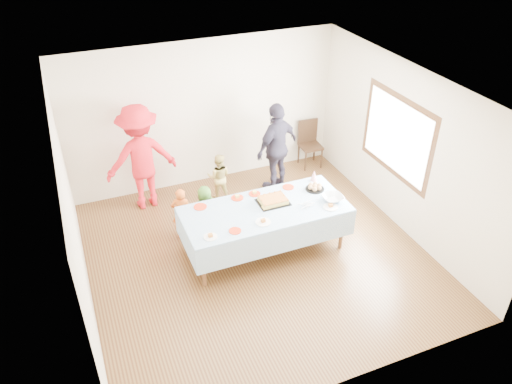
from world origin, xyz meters
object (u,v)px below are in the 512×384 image
(birthday_cake, at_px, (273,200))
(adult_left, at_px, (141,157))
(dining_chair, at_px, (309,141))
(party_table, at_px, (265,212))

(birthday_cake, height_order, adult_left, adult_left)
(adult_left, bearing_deg, dining_chair, 179.66)
(birthday_cake, xyz_separation_m, adult_left, (-1.62, 1.88, 0.13))
(dining_chair, relative_size, adult_left, 0.49)
(birthday_cake, height_order, dining_chair, dining_chair)
(party_table, xyz_separation_m, birthday_cake, (0.17, 0.10, 0.09))
(dining_chair, height_order, adult_left, adult_left)
(party_table, xyz_separation_m, dining_chair, (1.90, 2.19, -0.20))
(party_table, bearing_deg, birthday_cake, 29.98)
(party_table, height_order, dining_chair, dining_chair)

